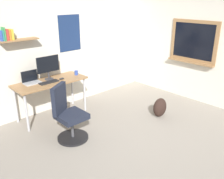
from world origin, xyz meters
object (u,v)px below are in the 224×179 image
(keyboard, at_px, (49,82))
(backpack, at_px, (160,107))
(desk, at_px, (51,85))
(laptop, at_px, (31,80))
(coffee_mug, at_px, (76,73))
(computer_mouse, at_px, (62,79))
(office_chair, at_px, (68,117))
(monitor_primary, at_px, (48,66))

(keyboard, relative_size, backpack, 0.96)
(desk, relative_size, keyboard, 3.75)
(laptop, height_order, backpack, laptop)
(keyboard, distance_m, backpack, 2.22)
(laptop, height_order, coffee_mug, laptop)
(computer_mouse, xyz_separation_m, backpack, (1.34, -1.41, -0.57))
(coffee_mug, bearing_deg, office_chair, -132.62)
(office_chair, relative_size, laptop, 3.06)
(desk, xyz_separation_m, monitor_primary, (0.03, 0.09, 0.35))
(laptop, xyz_separation_m, computer_mouse, (0.52, -0.21, -0.04))
(office_chair, distance_m, computer_mouse, 1.03)
(keyboard, distance_m, computer_mouse, 0.28)
(office_chair, bearing_deg, desk, 75.68)
(monitor_primary, relative_size, coffee_mug, 5.04)
(office_chair, bearing_deg, laptop, 94.09)
(desk, height_order, keyboard, keyboard)
(keyboard, bearing_deg, office_chair, -101.06)
(desk, height_order, office_chair, office_chair)
(backpack, bearing_deg, desk, 136.20)
(monitor_primary, bearing_deg, backpack, -46.19)
(office_chair, height_order, computer_mouse, office_chair)
(monitor_primary, bearing_deg, desk, -110.49)
(backpack, bearing_deg, coffee_mug, 123.11)
(monitor_primary, distance_m, backpack, 2.33)
(monitor_primary, bearing_deg, computer_mouse, -43.25)
(laptop, distance_m, monitor_primary, 0.41)
(office_chair, xyz_separation_m, computer_mouse, (0.45, 0.85, 0.35))
(office_chair, bearing_deg, computer_mouse, 62.35)
(desk, relative_size, computer_mouse, 13.35)
(office_chair, distance_m, laptop, 1.14)
(desk, relative_size, monitor_primary, 2.99)
(desk, distance_m, office_chair, 0.99)
(computer_mouse, bearing_deg, monitor_primary, 136.75)
(office_chair, relative_size, backpack, 2.46)
(laptop, distance_m, keyboard, 0.33)
(office_chair, distance_m, monitor_primary, 1.22)
(office_chair, bearing_deg, coffee_mug, 47.38)
(monitor_primary, height_order, coffee_mug, monitor_primary)
(desk, distance_m, computer_mouse, 0.24)
(office_chair, xyz_separation_m, backpack, (1.78, -0.56, -0.22))
(laptop, bearing_deg, desk, -24.31)
(laptop, relative_size, keyboard, 0.84)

